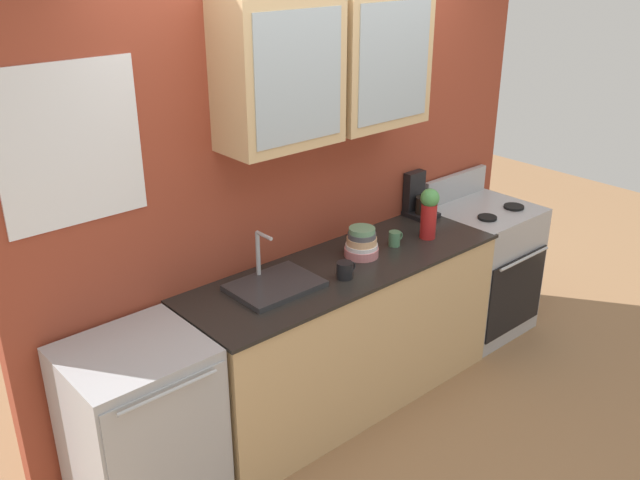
{
  "coord_description": "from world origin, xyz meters",
  "views": [
    {
      "loc": [
        -2.45,
        -2.56,
        2.61
      ],
      "look_at": [
        -0.2,
        0.0,
        1.12
      ],
      "focal_mm": 39.18,
      "sensor_mm": 36.0,
      "label": 1
    }
  ],
  "objects": [
    {
      "name": "cup_near_bowls",
      "position": [
        0.39,
        -0.0,
        0.96
      ],
      "size": [
        0.11,
        0.07,
        0.09
      ],
      "color": "#4C7F59",
      "rests_on": "counter"
    },
    {
      "name": "cup_near_sink",
      "position": [
        -0.12,
        -0.12,
        0.96
      ],
      "size": [
        0.12,
        0.09,
        0.09
      ],
      "color": "black",
      "rests_on": "counter"
    },
    {
      "name": "dishwasher",
      "position": [
        -1.33,
        -0.0,
        0.46
      ],
      "size": [
        0.63,
        0.61,
        0.91
      ],
      "color": "#ADAFB5",
      "rests_on": "ground_plane"
    },
    {
      "name": "counter",
      "position": [
        0.0,
        0.0,
        0.46
      ],
      "size": [
        2.0,
        0.63,
        0.91
      ],
      "color": "tan",
      "rests_on": "ground_plane"
    },
    {
      "name": "stove_range",
      "position": [
        1.31,
        -0.0,
        0.46
      ],
      "size": [
        0.66,
        0.64,
        1.09
      ],
      "color": "#ADAFB5",
      "rests_on": "ground_plane"
    },
    {
      "name": "bowl_stack",
      "position": [
        0.14,
        0.03,
        0.99
      ],
      "size": [
        0.2,
        0.2,
        0.18
      ],
      "color": "#D87F84",
      "rests_on": "counter"
    },
    {
      "name": "back_wall_unit",
      "position": [
        -0.01,
        0.31,
        1.49
      ],
      "size": [
        3.55,
        0.42,
        2.66
      ],
      "color": "#993D28",
      "rests_on": "ground_plane"
    },
    {
      "name": "ground_plane",
      "position": [
        0.0,
        0.0,
        0.0
      ],
      "size": [
        10.0,
        10.0,
        0.0
      ],
      "primitive_type": "plane",
      "color": "#936B47"
    },
    {
      "name": "coffee_maker",
      "position": [
        0.87,
        0.24,
        1.02
      ],
      "size": [
        0.17,
        0.2,
        0.29
      ],
      "color": "black",
      "rests_on": "counter"
    },
    {
      "name": "vase",
      "position": [
        0.63,
        -0.05,
        1.09
      ],
      "size": [
        0.12,
        0.12,
        0.31
      ],
      "color": "#B21E1E",
      "rests_on": "counter"
    },
    {
      "name": "sink_faucet",
      "position": [
        -0.48,
        0.04,
        0.93
      ],
      "size": [
        0.46,
        0.34,
        0.29
      ],
      "color": "#2D2D30",
      "rests_on": "counter"
    }
  ]
}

